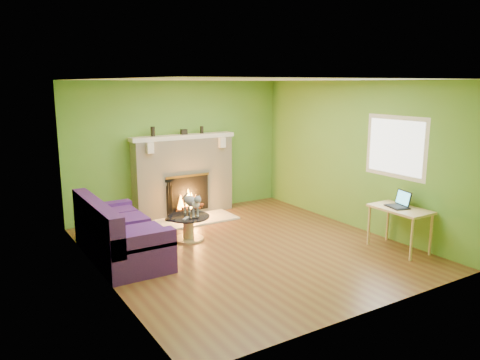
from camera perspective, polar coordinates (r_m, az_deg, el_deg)
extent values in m
plane|color=brown|center=(7.46, 0.90, -8.26)|extent=(5.00, 5.00, 0.00)
plane|color=white|center=(7.01, 0.97, 12.14)|extent=(5.00, 5.00, 0.00)
plane|color=#5A8A2D|center=(9.30, -7.44, 3.90)|extent=(5.00, 0.00, 5.00)
plane|color=#5A8A2D|center=(5.24, 15.89, -2.53)|extent=(5.00, 0.00, 5.00)
plane|color=#5A8A2D|center=(6.22, -16.78, -0.37)|extent=(0.00, 5.00, 5.00)
plane|color=#5A8A2D|center=(8.53, 13.77, 2.97)|extent=(0.00, 5.00, 5.00)
plane|color=silver|center=(7.90, 18.46, 3.85)|extent=(0.00, 1.20, 1.20)
plane|color=white|center=(7.89, 18.42, 3.85)|extent=(0.00, 1.06, 1.06)
cube|color=beige|center=(9.23, -6.90, 0.40)|extent=(2.00, 0.35, 1.50)
cube|color=black|center=(9.13, -6.34, -1.71)|extent=(0.85, 0.03, 0.68)
cube|color=#C38730|center=(9.05, -6.38, 0.50)|extent=(0.91, 0.02, 0.04)
cylinder|color=black|center=(9.17, -6.21, -3.45)|extent=(0.55, 0.07, 0.07)
cube|color=silver|center=(9.08, -6.94, 5.26)|extent=(2.10, 0.28, 0.08)
cube|color=silver|center=(8.64, -10.92, 3.87)|extent=(0.12, 0.10, 0.20)
cube|color=silver|center=(9.28, -2.22, 4.60)|extent=(0.12, 0.10, 0.20)
cube|color=beige|center=(8.95, -5.35, -4.78)|extent=(1.50, 0.75, 0.03)
cube|color=silver|center=(9.08, -6.94, 5.26)|extent=(2.10, 0.28, 0.08)
cube|color=#3B185B|center=(7.24, -14.21, -7.38)|extent=(0.90, 2.00, 0.45)
cube|color=#3B185B|center=(7.03, -17.07, -4.77)|extent=(0.21, 2.00, 0.56)
cube|color=#3B185B|center=(6.34, -11.83, -7.28)|extent=(0.90, 0.21, 0.23)
cube|color=#3B185B|center=(7.98, -16.30, -3.54)|extent=(0.90, 0.21, 0.23)
cube|color=#3B185B|center=(6.65, -12.41, -6.39)|extent=(0.72, 0.53, 0.12)
cube|color=#3B185B|center=(7.26, -14.19, -4.94)|extent=(0.72, 0.53, 0.12)
cube|color=#3B185B|center=(7.78, -15.47, -3.88)|extent=(0.72, 0.53, 0.12)
cylinder|color=#D7B973|center=(7.89, -6.27, -7.09)|extent=(0.49, 0.49, 0.03)
cylinder|color=#D7B973|center=(7.84, -6.30, -5.80)|extent=(0.18, 0.18, 0.34)
cylinder|color=black|center=(7.78, -6.33, -4.47)|extent=(0.71, 0.71, 0.02)
cube|color=#D7B973|center=(7.59, 18.98, -3.38)|extent=(0.53, 0.91, 0.04)
cylinder|color=#D7B973|center=(7.28, 20.20, -6.88)|extent=(0.04, 0.04, 0.64)
cylinder|color=#D7B973|center=(7.61, 22.25, -6.22)|extent=(0.04, 0.04, 0.64)
cylinder|color=#D7B973|center=(7.78, 15.44, -5.38)|extent=(0.04, 0.04, 0.64)
cylinder|color=#D7B973|center=(8.09, 17.56, -4.84)|extent=(0.04, 0.04, 0.64)
cube|color=gray|center=(7.63, -6.62, -4.65)|extent=(0.16, 0.14, 0.02)
cube|color=black|center=(7.63, -5.61, -4.64)|extent=(0.17, 0.08, 0.02)
cylinder|color=black|center=(8.86, -10.59, 5.83)|extent=(0.08, 0.08, 0.18)
cylinder|color=black|center=(9.28, -4.69, 6.13)|extent=(0.07, 0.07, 0.14)
cube|color=black|center=(9.11, -6.86, 5.85)|extent=(0.12, 0.08, 0.10)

